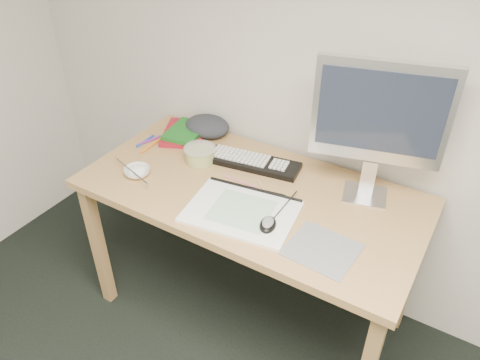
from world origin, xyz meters
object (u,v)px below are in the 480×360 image
at_px(sketchpad, 241,211).
at_px(keyboard, 253,163).
at_px(rice_bowl, 137,172).
at_px(desk, 250,205).
at_px(monitor, 380,117).

distance_m(sketchpad, keyboard, 0.34).
bearing_deg(keyboard, rice_bowl, -148.32).
bearing_deg(sketchpad, desk, 99.05).
bearing_deg(monitor, rice_bowl, -171.68).
bearing_deg(sketchpad, monitor, 35.80).
distance_m(keyboard, rice_bowl, 0.50).
xyz_separation_m(sketchpad, keyboard, (-0.13, 0.31, 0.01)).
distance_m(sketchpad, rice_bowl, 0.51).
xyz_separation_m(desk, monitor, (0.41, 0.20, 0.44)).
bearing_deg(keyboard, sketchpad, -76.67).
height_order(desk, sketchpad, sketchpad).
bearing_deg(monitor, keyboard, 170.29).
xyz_separation_m(keyboard, monitor, (0.49, 0.04, 0.34)).
distance_m(keyboard, monitor, 0.60).
bearing_deg(desk, sketchpad, -73.03).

